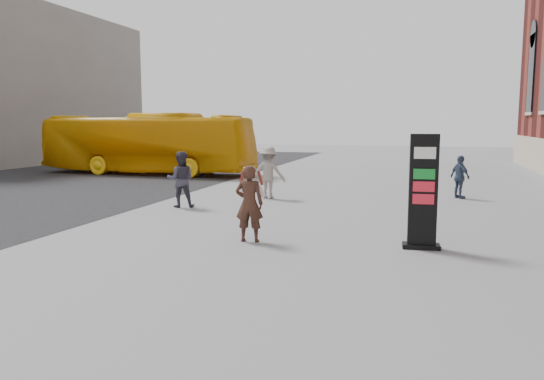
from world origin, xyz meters
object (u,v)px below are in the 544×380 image
(info_pylon, at_px, (423,192))
(woman, at_px, (249,203))
(pedestrian_b, at_px, (269,172))
(pedestrian_a, at_px, (181,179))
(pedestrian_c, at_px, (460,177))
(bus, at_px, (148,144))

(info_pylon, xyz_separation_m, woman, (-3.72, -0.38, -0.33))
(info_pylon, xyz_separation_m, pedestrian_b, (-5.21, 6.29, -0.30))
(pedestrian_a, height_order, pedestrian_b, pedestrian_b)
(pedestrian_a, distance_m, pedestrian_c, 9.64)
(info_pylon, relative_size, pedestrian_a, 1.38)
(info_pylon, bearing_deg, bus, 132.10)
(info_pylon, bearing_deg, pedestrian_b, 125.35)
(bus, height_order, pedestrian_c, bus)
(info_pylon, xyz_separation_m, pedestrian_a, (-7.32, 3.64, -0.33))
(info_pylon, height_order, pedestrian_c, info_pylon)
(bus, distance_m, pedestrian_a, 11.34)
(bus, relative_size, pedestrian_b, 6.10)
(bus, relative_size, pedestrian_c, 7.37)
(pedestrian_b, height_order, pedestrian_c, pedestrian_b)
(pedestrian_b, bearing_deg, info_pylon, 131.35)
(pedestrian_b, bearing_deg, pedestrian_c, -163.09)
(woman, height_order, pedestrian_b, pedestrian_b)
(pedestrian_b, relative_size, pedestrian_c, 1.21)
(pedestrian_c, bearing_deg, info_pylon, 133.79)
(pedestrian_a, height_order, pedestrian_c, pedestrian_a)
(pedestrian_b, distance_m, pedestrian_c, 6.70)
(pedestrian_c, bearing_deg, pedestrian_b, 67.86)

